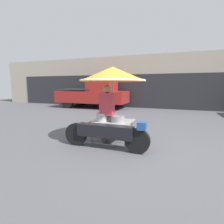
# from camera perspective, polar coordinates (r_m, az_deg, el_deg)

# --- Properties ---
(ground_plane) EXTENTS (36.00, 36.00, 0.00)m
(ground_plane) POSITION_cam_1_polar(r_m,az_deg,el_deg) (4.64, 4.43, -11.72)
(ground_plane) COLOR #56565B
(shopfront_building) EXTENTS (28.00, 2.06, 3.74)m
(shopfront_building) POSITION_cam_1_polar(r_m,az_deg,el_deg) (13.58, 15.80, 9.40)
(shopfront_building) COLOR #B2A893
(shopfront_building) RESTS_ON ground
(vendor_motorcycle_cart) EXTENTS (2.30, 1.83, 2.12)m
(vendor_motorcycle_cart) POSITION_cam_1_polar(r_m,az_deg,el_deg) (4.78, -0.04, 8.84)
(vendor_motorcycle_cart) COLOR black
(vendor_motorcycle_cart) RESTS_ON ground
(vendor_person) EXTENTS (0.38, 0.22, 1.63)m
(vendor_person) POSITION_cam_1_polar(r_m,az_deg,el_deg) (4.80, -1.62, 0.25)
(vendor_person) COLOR #4C473D
(vendor_person) RESTS_ON ground
(pickup_truck) EXTENTS (5.09, 1.95, 2.01)m
(pickup_truck) POSITION_cam_1_polar(r_m,az_deg,el_deg) (12.68, -6.00, 5.74)
(pickup_truck) COLOR black
(pickup_truck) RESTS_ON ground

